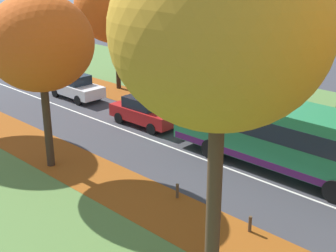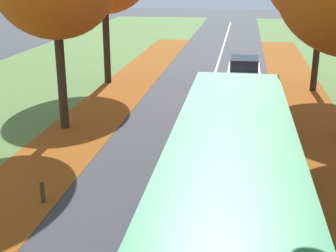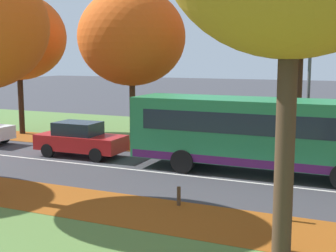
# 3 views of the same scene
# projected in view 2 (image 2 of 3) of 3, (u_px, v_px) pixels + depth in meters

# --- Properties ---
(leaf_litter_left) EXTENTS (2.80, 60.00, 0.00)m
(leaf_litter_left) POSITION_uv_depth(u_px,v_px,m) (32.00, 176.00, 14.43)
(leaf_litter_left) COLOR #8C4714
(leaf_litter_left) RESTS_ON grass_verge_left
(road_centre_line) EXTENTS (0.12, 80.00, 0.01)m
(road_centre_line) POSITION_uv_depth(u_px,v_px,m) (199.00, 124.00, 19.36)
(road_centre_line) COLOR silver
(road_centre_line) RESTS_ON ground
(bollard_fifth) EXTENTS (0.12, 0.12, 0.61)m
(bollard_fifth) POSITION_uv_depth(u_px,v_px,m) (42.00, 192.00, 12.75)
(bollard_fifth) COLOR #4C3823
(bollard_fifth) RESTS_ON ground
(bus) EXTENTS (2.71, 10.41, 2.98)m
(bus) POSITION_uv_depth(u_px,v_px,m) (232.00, 180.00, 10.23)
(bus) COLOR #237A47
(bus) RESTS_ON ground
(car_red_lead) EXTENTS (1.84, 4.23, 1.62)m
(car_red_lead) POSITION_uv_depth(u_px,v_px,m) (232.00, 110.00, 18.46)
(car_red_lead) COLOR #B21919
(car_red_lead) RESTS_ON ground
(car_white_following) EXTENTS (1.79, 4.20, 1.62)m
(car_white_following) POSITION_uv_depth(u_px,v_px,m) (244.00, 73.00, 25.06)
(car_white_following) COLOR silver
(car_white_following) RESTS_ON ground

